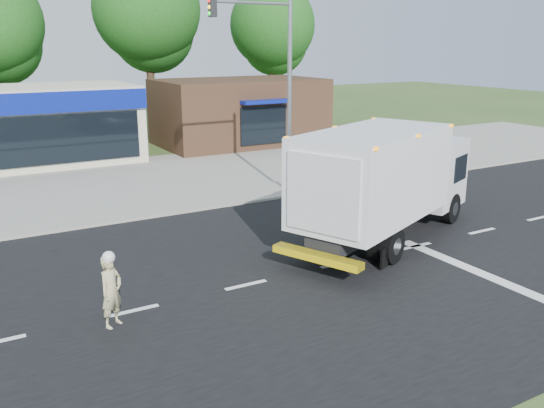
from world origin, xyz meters
The scene contains 10 objects.
ground centered at (0.00, 0.00, 0.00)m, with size 120.00×120.00×0.00m, color #385123.
road_asphalt centered at (0.00, 0.00, 0.00)m, with size 60.00×14.00×0.02m, color black.
sidewalk centered at (0.00, 8.20, 0.06)m, with size 60.00×2.40×0.12m, color gray.
parking_apron centered at (0.00, 14.00, 0.01)m, with size 60.00×9.00×0.02m, color gray.
lane_markings centered at (1.35, -1.35, 0.02)m, with size 55.20×7.00×0.01m.
ems_box_truck centered at (2.51, 1.02, 2.12)m, with size 8.64×5.59×3.68m.
emergency_worker centered at (-6.61, -0.49, 0.88)m, with size 0.73×0.68×1.79m.
brown_storefront centered at (7.00, 19.98, 2.00)m, with size 10.00×6.70×4.00m.
traffic_signal_pole centered at (2.35, 7.60, 4.92)m, with size 3.51×0.25×8.00m.
background_trees centered at (-0.85, 28.16, 7.38)m, with size 36.77×7.39×12.10m.
Camera 1 is at (-9.39, -12.45, 6.15)m, focal length 38.00 mm.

